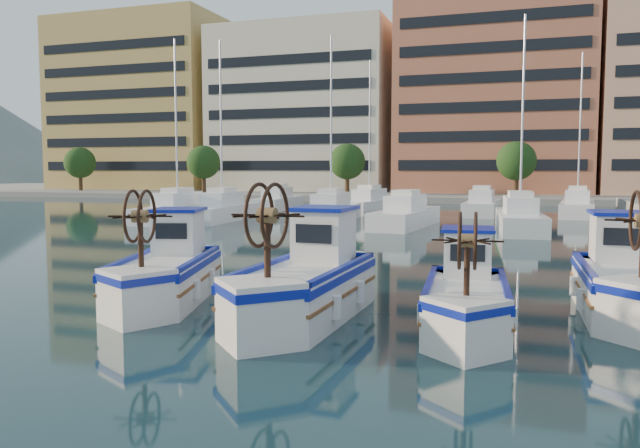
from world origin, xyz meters
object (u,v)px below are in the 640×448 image
Objects in this scene: fishing_boat_a at (168,269)px; fishing_boat_c at (467,295)px; fishing_boat_b at (307,280)px; fishing_boat_d at (624,280)px.

fishing_boat_c is at bearing -19.14° from fishing_boat_a.
fishing_boat_b is (3.93, -0.56, 0.05)m from fishing_boat_a.
fishing_boat_c is (3.49, 0.12, -0.14)m from fishing_boat_b.
fishing_boat_d is (3.29, 2.38, 0.10)m from fishing_boat_c.
fishing_boat_d reaches higher than fishing_boat_a.
fishing_boat_b is 1.06× the size of fishing_boat_d.
fishing_boat_a is 3.97m from fishing_boat_b.
fishing_boat_d is at bearing -5.47° from fishing_boat_a.
fishing_boat_b is at bearing -23.86° from fishing_boat_a.
fishing_boat_d is at bearing 31.22° from fishing_boat_c.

